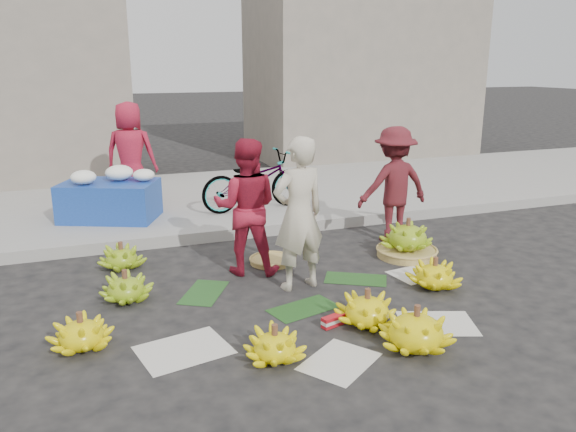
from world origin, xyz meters
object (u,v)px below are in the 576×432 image
object	(u,v)px
banana_bunch_0	(81,333)
bicycle	(255,181)
banana_bunch_4	(435,275)
vendor_cream	(299,214)
flower_table	(110,198)

from	to	relation	value
banana_bunch_0	bicycle	distance (m)	4.21
banana_bunch_4	vendor_cream	xyz separation A→B (m)	(-1.30, 0.50, 0.64)
vendor_cream	flower_table	world-z (taller)	vendor_cream
vendor_cream	bicycle	distance (m)	2.80
banana_bunch_4	banana_bunch_0	bearing A→B (deg)	-178.52
banana_bunch_4	bicycle	size ratio (longest dim) A/B	0.35
banana_bunch_0	flower_table	size ratio (longest dim) A/B	0.43
banana_bunch_4	flower_table	world-z (taller)	flower_table
banana_bunch_0	bicycle	xyz separation A→B (m)	(2.50, 3.36, 0.42)
banana_bunch_0	flower_table	world-z (taller)	flower_table
vendor_cream	bicycle	world-z (taller)	vendor_cream
vendor_cream	flower_table	bearing A→B (deg)	-70.38
banana_bunch_4	vendor_cream	size ratio (longest dim) A/B	0.37
banana_bunch_0	vendor_cream	xyz separation A→B (m)	(2.11, 0.59, 0.65)
bicycle	vendor_cream	bearing A→B (deg)	165.59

